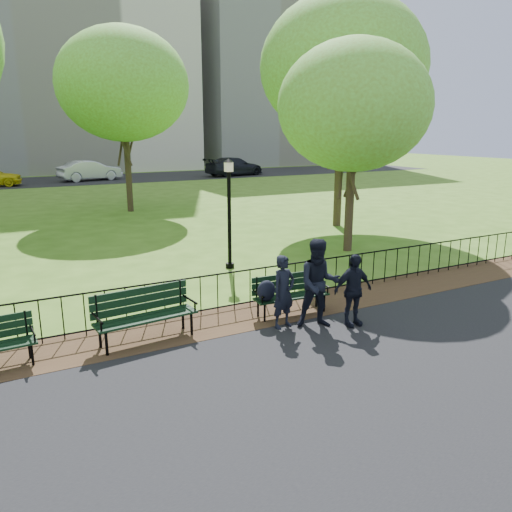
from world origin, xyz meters
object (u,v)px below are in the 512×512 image
person_left (284,292)px  sedan_silver (90,170)px  tree_near_e (354,106)px  sedan_dark (234,166)px  lamppost (229,210)px  tree_mid_e (343,67)px  park_bench_main (279,290)px  tree_far_c (123,85)px  person_right (353,290)px  park_bench_left_a (144,309)px  person_mid (319,284)px

person_left → sedan_silver: bearing=74.2°
tree_near_e → sedan_dark: bearing=72.0°
lamppost → tree_near_e: bearing=1.6°
tree_near_e → tree_mid_e: bearing=57.7°
park_bench_main → tree_far_c: size_ratio=0.20×
lamppost → person_left: bearing=-101.8°
person_left → person_right: bearing=-35.7°
park_bench_left_a → person_right: (3.97, -1.27, 0.14)m
sedan_silver → person_mid: bearing=164.6°
tree_far_c → tree_mid_e: bearing=-49.7°
tree_near_e → tree_far_c: bearing=110.1°
park_bench_left_a → person_left: person_left is taller
person_left → tree_near_e: bearing=29.4°
person_right → sedan_dark: size_ratio=0.27×
tree_near_e → person_right: size_ratio=4.45×
park_bench_main → person_right: (1.09, -1.13, 0.16)m
park_bench_left_a → park_bench_main: bearing=-8.6°
sedan_silver → tree_mid_e: bearing=179.9°
person_left → person_mid: person_mid is taller
park_bench_left_a → person_left: (2.67, -0.71, 0.14)m
park_bench_main → person_mid: 1.02m
park_bench_left_a → sedan_silver: size_ratio=0.41×
park_bench_main → person_right: person_right is taller
tree_far_c → sedan_silver: (1.09, 16.94, -5.17)m
park_bench_main → sedan_silver: 32.93m
tree_mid_e → sedan_dark: bearing=74.6°
tree_far_c → person_left: size_ratio=5.74×
park_bench_main → lamppost: lamppost is taller
tree_mid_e → sedan_dark: tree_mid_e is taller
park_bench_main → person_left: (-0.21, -0.56, 0.16)m
tree_far_c → person_mid: (-0.41, -16.79, -5.06)m
person_mid → lamppost: bearing=109.9°
person_mid → sedan_dark: 35.20m
tree_near_e → person_mid: (-4.71, -5.05, -3.72)m
tree_near_e → park_bench_left_a: bearing=-153.2°
lamppost → person_right: (0.34, -5.20, -0.95)m
tree_far_c → person_left: tree_far_c is taller
person_mid → sedan_silver: 33.77m
person_mid → person_left: bearing=178.8°
tree_mid_e → person_mid: 12.59m
tree_mid_e → person_right: tree_mid_e is taller
person_mid → tree_mid_e: bearing=74.8°
lamppost → person_mid: bearing=-93.6°
tree_far_c → tree_near_e: bearing=-69.9°
person_right → sedan_silver: bearing=91.6°
person_left → sedan_dark: sedan_dark is taller
person_mid → person_right: bearing=1.2°
tree_near_e → tree_mid_e: 4.81m
person_mid → person_right: size_ratio=1.21×
park_bench_main → person_left: 0.62m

